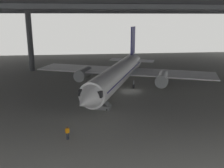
# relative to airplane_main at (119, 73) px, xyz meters

# --- Properties ---
(ground_plane) EXTENTS (110.00, 110.00, 0.00)m
(ground_plane) POSITION_rel_airplane_main_xyz_m (1.43, -0.70, -3.64)
(ground_plane) COLOR gray
(hangar_structure) EXTENTS (121.00, 99.00, 17.81)m
(hangar_structure) POSITION_rel_airplane_main_xyz_m (1.37, 13.05, 13.54)
(hangar_structure) COLOR #4C4F54
(hangar_structure) RESTS_ON ground_plane
(airplane_main) EXTENTS (38.60, 38.65, 12.49)m
(airplane_main) POSITION_rel_airplane_main_xyz_m (0.00, 0.00, 0.00)
(airplane_main) COLOR white
(airplane_main) RESTS_ON ground_plane
(boarding_stairs) EXTENTS (4.61, 2.99, 4.87)m
(boarding_stairs) POSITION_rel_airplane_main_xyz_m (-4.94, -10.03, -2.89)
(boarding_stairs) COLOR slate
(boarding_stairs) RESTS_ON ground_plane
(crew_worker_near_nose) EXTENTS (0.52, 0.33, 1.75)m
(crew_worker_near_nose) POSITION_rel_airplane_main_xyz_m (-9.41, -20.67, -2.64)
(crew_worker_near_nose) COLOR #232838
(crew_worker_near_nose) RESTS_ON ground_plane
(crew_worker_by_stairs) EXTENTS (0.40, 0.44, 1.72)m
(crew_worker_by_stairs) POSITION_rel_airplane_main_xyz_m (-4.50, -7.78, -2.65)
(crew_worker_by_stairs) COLOR #232838
(crew_worker_by_stairs) RESTS_ON ground_plane
(baggage_tug) EXTENTS (1.59, 2.36, 0.90)m
(baggage_tug) POSITION_rel_airplane_main_xyz_m (0.06, 11.17, -3.12)
(baggage_tug) COLOR yellow
(baggage_tug) RESTS_ON ground_plane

